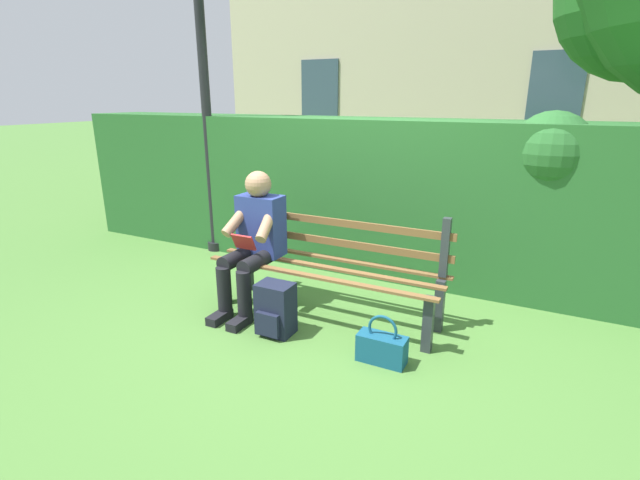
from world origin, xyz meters
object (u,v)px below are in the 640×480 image
Objects in this scene: person_seated at (253,238)px; park_bench at (329,264)px; handbag at (382,347)px; lamp_post at (202,47)px; backpack at (275,309)px.

park_bench is at bearing -164.54° from person_seated.
person_seated is 3.32× the size of handbag.
person_seated reaches higher than handbag.
park_bench is 0.54× the size of lamp_post.
person_seated is at bearing -15.43° from handbag.
park_bench is 0.60m from backpack.
handbag is (-0.66, 0.53, -0.32)m from park_bench.
handbag is 3.67m from lamp_post.
park_bench is 5.53× the size of handbag.
handbag is (-1.28, 0.35, -0.51)m from person_seated.
person_seated is 2.36m from lamp_post.
person_seated is 2.87× the size of backpack.
person_seated is 0.32× the size of lamp_post.
lamp_post reaches higher than park_bench.
backpack is 1.16× the size of handbag.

